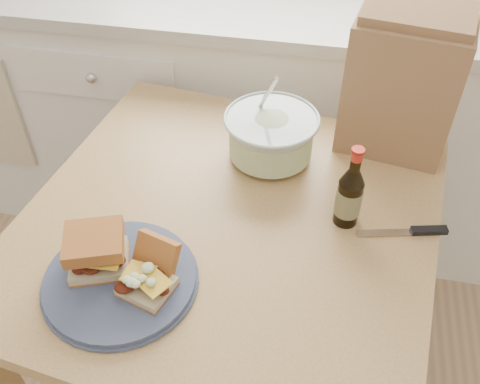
% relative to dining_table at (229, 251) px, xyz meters
% --- Properties ---
extents(cabinet_run, '(2.50, 0.64, 0.94)m').
position_rel_dining_table_xyz_m(cabinet_run, '(-0.06, 0.86, -0.19)').
color(cabinet_run, white).
rests_on(cabinet_run, ground).
extents(dining_table, '(1.05, 1.05, 0.77)m').
position_rel_dining_table_xyz_m(dining_table, '(0.00, 0.00, 0.00)').
color(dining_table, tan).
rests_on(dining_table, ground).
extents(plate, '(0.31, 0.31, 0.02)m').
position_rel_dining_table_xyz_m(plate, '(-0.18, -0.22, 0.12)').
color(plate, '#3F4A66').
rests_on(plate, dining_table).
extents(sandwich_left, '(0.15, 0.14, 0.09)m').
position_rel_dining_table_xyz_m(sandwich_left, '(-0.23, -0.20, 0.18)').
color(sandwich_left, '#CBBD8F').
rests_on(sandwich_left, plate).
extents(sandwich_right, '(0.12, 0.16, 0.08)m').
position_rel_dining_table_xyz_m(sandwich_right, '(-0.11, -0.22, 0.16)').
color(sandwich_right, '#CBBD8F').
rests_on(sandwich_right, plate).
extents(coleslaw_bowl, '(0.24, 0.24, 0.24)m').
position_rel_dining_table_xyz_m(coleslaw_bowl, '(0.06, 0.24, 0.17)').
color(coleslaw_bowl, '#B1BEB8').
rests_on(coleslaw_bowl, dining_table).
extents(beer_bottle, '(0.06, 0.06, 0.21)m').
position_rel_dining_table_xyz_m(beer_bottle, '(0.26, 0.05, 0.19)').
color(beer_bottle, black).
rests_on(beer_bottle, dining_table).
extents(knife, '(0.20, 0.06, 0.01)m').
position_rel_dining_table_xyz_m(knife, '(0.42, 0.04, 0.12)').
color(knife, silver).
rests_on(knife, dining_table).
extents(paper_bag, '(0.29, 0.22, 0.35)m').
position_rel_dining_table_xyz_m(paper_bag, '(0.36, 0.35, 0.29)').
color(paper_bag, '#9C6E4B').
rests_on(paper_bag, dining_table).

